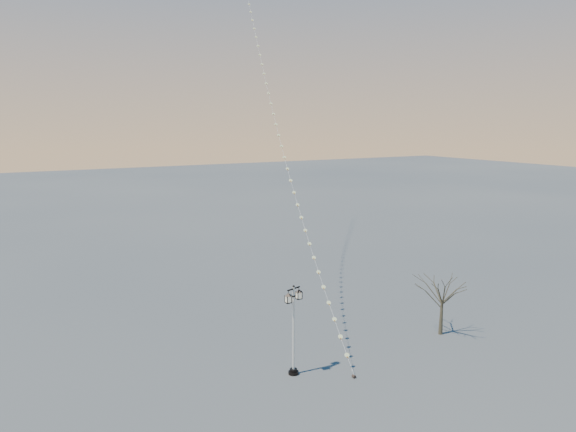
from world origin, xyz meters
TOP-DOWN VIEW (x-y plane):
  - ground at (0.00, 0.00)m, footprint 300.00×300.00m
  - street_lamp at (-3.31, 1.51)m, footprint 1.33×0.76m
  - bare_tree at (8.56, 1.60)m, footprint 2.73×2.73m
  - kite_train at (6.05, 20.84)m, footprint 13.72×43.53m

SIDE VIEW (x-z plane):
  - ground at x=0.00m, z-range 0.00..0.00m
  - street_lamp at x=-3.31m, z-range 0.29..5.70m
  - bare_tree at x=8.56m, z-range 0.88..5.40m
  - kite_train at x=6.05m, z-range -0.11..33.49m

